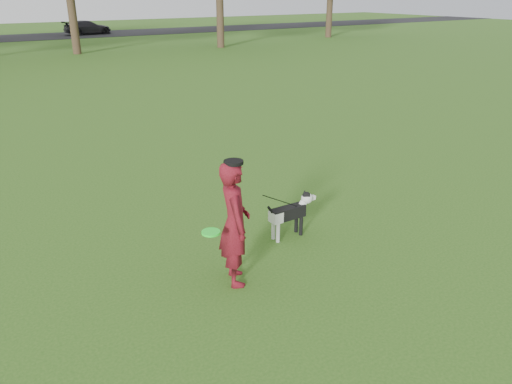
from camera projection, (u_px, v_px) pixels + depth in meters
ground at (269, 256)px, 7.28m from camera, size 120.00×120.00×0.00m
man at (235, 224)px, 6.37m from camera, size 0.58×0.71×1.68m
dog at (291, 211)px, 7.72m from camera, size 0.93×0.19×0.70m
car_right at (88, 27)px, 42.42m from camera, size 4.01×1.89×1.13m
man_held_items at (282, 201)px, 7.08m from camera, size 2.06×0.91×1.22m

